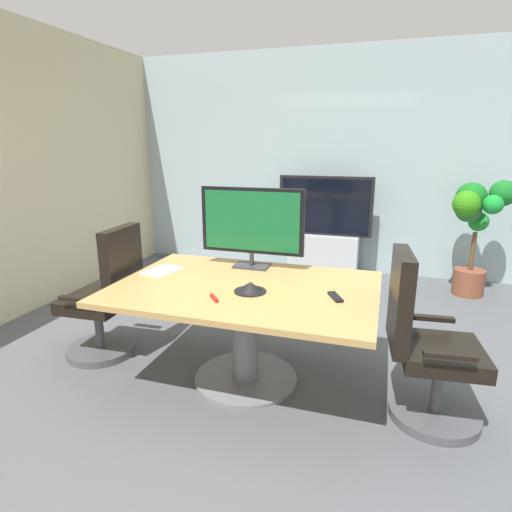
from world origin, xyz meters
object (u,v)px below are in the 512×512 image
Objects in this scene: remote_control at (335,297)px; conference_table at (245,310)px; potted_plant at (476,221)px; office_chair_left at (107,303)px; wall_display_unit at (324,243)px; conference_phone at (250,287)px; office_chair_right at (425,352)px; tv_monitor at (252,223)px.

conference_table is at bearing 147.81° from remote_control.
potted_plant reaches higher than remote_control.
office_chair_left reaches higher than remote_control.
wall_display_unit reaches higher than conference_phone.
conference_phone is at bearing 86.64° from office_chair_right.
wall_display_unit is 5.95× the size of conference_phone.
potted_plant is at bearing 37.60° from remote_control.
office_chair_right is at bearing -104.42° from potted_plant.
wall_display_unit is 7.71× the size of remote_control.
conference_table is 1.67× the size of office_chair_left.
conference_phone is at bearing -56.82° from conference_table.
office_chair_left is at bearing 150.36° from remote_control.
potted_plant is (0.67, 2.59, 0.42)m from office_chair_right.
office_chair_left is 2.41m from office_chair_right.
potted_plant is at bearing 126.26° from office_chair_left.
remote_control is at bearing 5.32° from conference_phone.
tv_monitor is at bearing 102.25° from conference_table.
office_chair_left is 4.95× the size of conference_phone.
office_chair_right is 1.30× the size of tv_monitor.
potted_plant is 7.80× the size of remote_control.
office_chair_right reaches higher than conference_phone.
potted_plant is (1.87, 2.52, 0.32)m from conference_table.
conference_table is at bearing 85.82° from office_chair_left.
wall_display_unit is at bearing 83.91° from tv_monitor.
tv_monitor reaches higher than office_chair_left.
tv_monitor is (-1.30, 0.53, 0.65)m from office_chair_right.
remote_control is at bearing -115.58° from potted_plant.
tv_monitor reaches higher than conference_phone.
potted_plant is at bearing 55.66° from conference_phone.
remote_control is (-0.57, 0.01, 0.30)m from office_chair_right.
office_chair_left is 1.30× the size of tv_monitor.
potted_plant is at bearing 53.40° from conference_table.
wall_display_unit is at bearing 15.08° from office_chair_right.
office_chair_left is 3.04m from wall_display_unit.
tv_monitor is at bearing 118.16° from remote_control.
conference_phone is at bearing 80.90° from office_chair_left.
conference_table is 2.17× the size of tv_monitor.
potted_plant reaches higher than wall_display_unit.
office_chair_left and office_chair_right have the same top height.
wall_display_unit is at bearing 150.94° from office_chair_left.
office_chair_right is 6.41× the size of remote_control.
conference_table is 8.28× the size of conference_phone.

